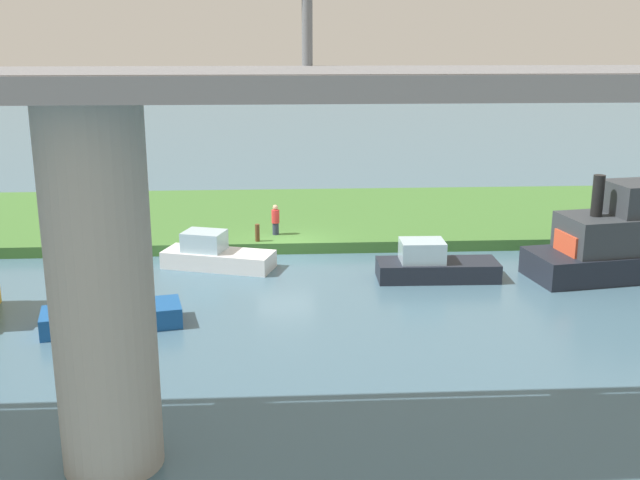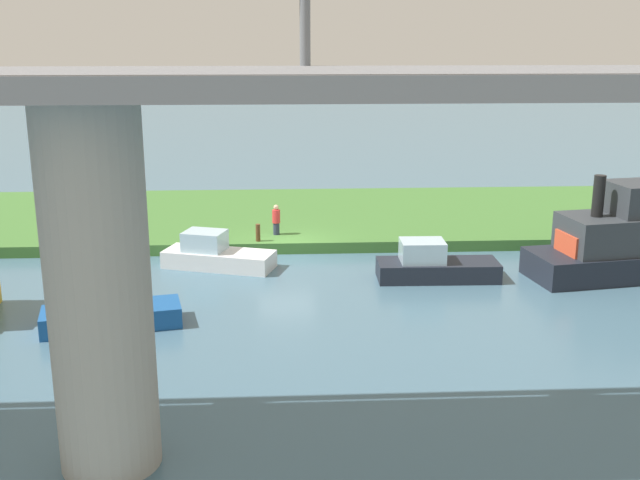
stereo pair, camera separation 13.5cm
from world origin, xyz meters
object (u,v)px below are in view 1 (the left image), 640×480
at_px(motorboat_red, 636,238).
at_px(mooring_post, 257,233).
at_px(skiff_small, 107,312).
at_px(riverboat_paddlewheel, 215,255).
at_px(bridge_pylon, 101,292).
at_px(person_on_bank, 276,220).
at_px(houseboat_blue, 434,265).

bearing_deg(motorboat_red, mooring_post, -15.16).
xyz_separation_m(skiff_small, riverboat_paddlewheel, (-3.05, -6.56, 0.01)).
bearing_deg(riverboat_paddlewheel, bridge_pylon, 85.48).
height_order(bridge_pylon, riverboat_paddlewheel, bridge_pylon).
bearing_deg(person_on_bank, motorboat_red, 159.97).
distance_m(person_on_bank, riverboat_paddlewheel, 4.22).
xyz_separation_m(skiff_small, motorboat_red, (-19.95, -4.64, 1.00)).
relative_size(motorboat_red, riverboat_paddlewheel, 1.75).
height_order(houseboat_blue, riverboat_paddlewheel, houseboat_blue).
height_order(mooring_post, skiff_small, skiff_small).
height_order(person_on_bank, riverboat_paddlewheel, person_on_bank).
bearing_deg(houseboat_blue, person_on_bank, -40.84).
distance_m(mooring_post, riverboat_paddlewheel, 2.80).
xyz_separation_m(bridge_pylon, riverboat_paddlewheel, (-1.18, -14.93, -3.57)).
relative_size(bridge_pylon, riverboat_paddlewheel, 1.71).
relative_size(skiff_small, motorboat_red, 0.56).
distance_m(bridge_pylon, motorboat_red, 22.42).
distance_m(bridge_pylon, person_on_bank, 18.85).
bearing_deg(bridge_pylon, houseboat_blue, -127.58).
bearing_deg(bridge_pylon, motorboat_red, -144.27).
relative_size(bridge_pylon, mooring_post, 10.60).
distance_m(person_on_bank, houseboat_blue, 8.24).
distance_m(bridge_pylon, houseboat_blue, 16.63).
relative_size(bridge_pylon, person_on_bank, 5.92).
xyz_separation_m(mooring_post, riverboat_paddlewheel, (1.71, 2.19, -0.35)).
height_order(bridge_pylon, person_on_bank, bridge_pylon).
bearing_deg(skiff_small, mooring_post, -118.56).
distance_m(bridge_pylon, skiff_small, 9.29).
height_order(bridge_pylon, houseboat_blue, bridge_pylon).
bearing_deg(riverboat_paddlewheel, motorboat_red, 173.50).
distance_m(mooring_post, skiff_small, 9.97).
xyz_separation_m(person_on_bank, mooring_post, (0.81, 1.13, -0.31)).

